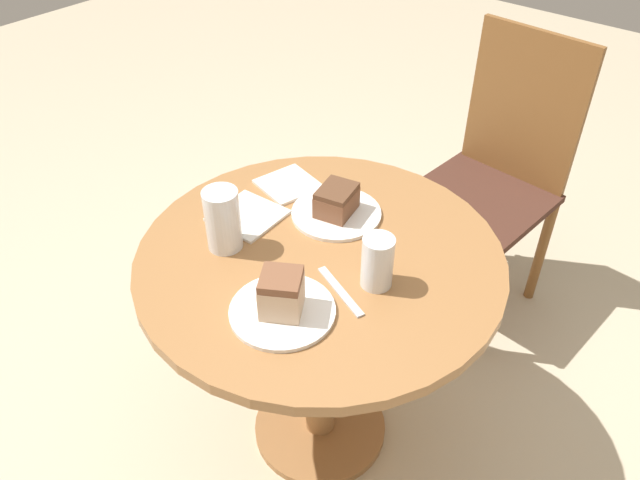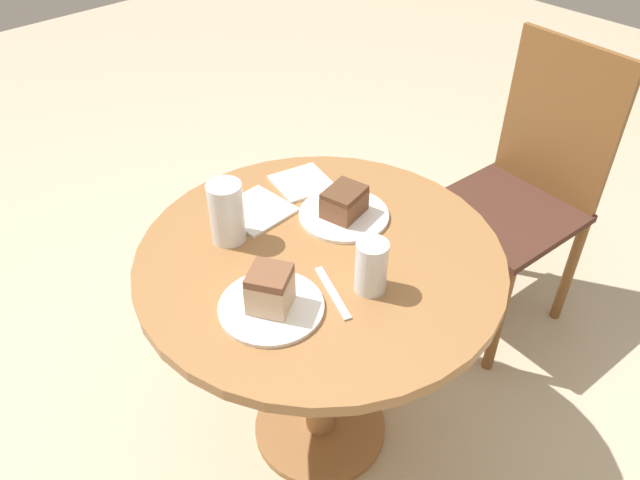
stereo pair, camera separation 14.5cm
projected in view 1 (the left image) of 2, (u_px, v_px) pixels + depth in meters
The scene contains 12 objects.
ground_plane at pixel (320, 428), 1.92m from camera, with size 8.00×8.00×0.00m, color beige.
table at pixel (320, 299), 1.57m from camera, with size 0.88×0.88×0.71m.
chair at pixel (493, 178), 2.10m from camera, with size 0.45×0.46×0.97m.
plate_near at pixel (282, 311), 1.32m from camera, with size 0.23×0.23×0.01m.
plate_far at pixel (336, 213), 1.59m from camera, with size 0.23×0.23×0.01m.
cake_slice_near at pixel (281, 293), 1.29m from camera, with size 0.12×0.12×0.09m.
cake_slice_far at pixel (337, 200), 1.57m from camera, with size 0.10×0.12×0.07m.
glass_lemonade at pixel (376, 265), 1.36m from camera, with size 0.07×0.07×0.13m.
glass_water at pixel (223, 222), 1.45m from camera, with size 0.08×0.08×0.16m.
napkin_stack at pixel (248, 216), 1.59m from camera, with size 0.17×0.17×0.01m.
fork at pixel (340, 291), 1.37m from camera, with size 0.17×0.08×0.00m.
napkin_side at pixel (288, 184), 1.70m from camera, with size 0.17×0.17×0.01m.
Camera 1 is at (0.72, -0.87, 1.66)m, focal length 35.00 mm.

